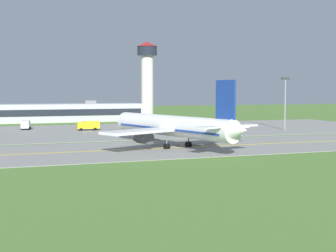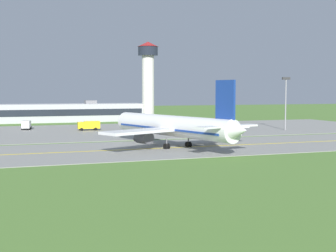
{
  "view_description": "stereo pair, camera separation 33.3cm",
  "coord_description": "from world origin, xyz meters",
  "px_view_note": "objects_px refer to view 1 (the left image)",
  "views": [
    {
      "loc": [
        -30.69,
        -82.99,
        10.84
      ],
      "look_at": [
        -0.29,
        3.37,
        4.0
      ],
      "focal_mm": 49.9,
      "sensor_mm": 36.0,
      "label": 1
    },
    {
      "loc": [
        -30.38,
        -83.1,
        10.84
      ],
      "look_at": [
        -0.29,
        3.37,
        4.0
      ],
      "focal_mm": 49.9,
      "sensor_mm": 36.0,
      "label": 2
    }
  ],
  "objects_px": {
    "airplane_lead": "(173,126)",
    "control_tower": "(147,74)",
    "service_truck_catering": "(26,124)",
    "service_truck_baggage": "(88,125)",
    "service_truck_fuel": "(219,121)",
    "apron_light_mast": "(285,97)"
  },
  "relations": [
    {
      "from": "service_truck_fuel",
      "to": "airplane_lead",
      "type": "bearing_deg",
      "value": -124.0
    },
    {
      "from": "service_truck_baggage",
      "to": "control_tower",
      "type": "xyz_separation_m",
      "value": [
        27.8,
        35.86,
        15.69
      ]
    },
    {
      "from": "airplane_lead",
      "to": "apron_light_mast",
      "type": "bearing_deg",
      "value": 32.2
    },
    {
      "from": "service_truck_baggage",
      "to": "service_truck_fuel",
      "type": "height_order",
      "value": "same"
    },
    {
      "from": "airplane_lead",
      "to": "control_tower",
      "type": "height_order",
      "value": "control_tower"
    },
    {
      "from": "service_truck_baggage",
      "to": "control_tower",
      "type": "height_order",
      "value": "control_tower"
    },
    {
      "from": "airplane_lead",
      "to": "service_truck_catering",
      "type": "relative_size",
      "value": 6.23
    },
    {
      "from": "service_truck_catering",
      "to": "service_truck_baggage",
      "type": "bearing_deg",
      "value": -28.19
    },
    {
      "from": "service_truck_fuel",
      "to": "service_truck_catering",
      "type": "xyz_separation_m",
      "value": [
        -58.66,
        2.49,
        0.0
      ]
    },
    {
      "from": "service_truck_baggage",
      "to": "service_truck_fuel",
      "type": "relative_size",
      "value": 0.96
    },
    {
      "from": "airplane_lead",
      "to": "service_truck_catering",
      "type": "height_order",
      "value": "airplane_lead"
    },
    {
      "from": "airplane_lead",
      "to": "apron_light_mast",
      "type": "distance_m",
      "value": 50.83
    },
    {
      "from": "service_truck_catering",
      "to": "control_tower",
      "type": "relative_size",
      "value": 0.22
    },
    {
      "from": "service_truck_catering",
      "to": "control_tower",
      "type": "height_order",
      "value": "control_tower"
    },
    {
      "from": "service_truck_fuel",
      "to": "control_tower",
      "type": "xyz_separation_m",
      "value": [
        -14.73,
        29.7,
        15.69
      ]
    },
    {
      "from": "service_truck_fuel",
      "to": "apron_light_mast",
      "type": "xyz_separation_m",
      "value": [
        9.02,
        -23.11,
        7.79
      ]
    },
    {
      "from": "airplane_lead",
      "to": "service_truck_baggage",
      "type": "relative_size",
      "value": 6.42
    },
    {
      "from": "service_truck_fuel",
      "to": "service_truck_baggage",
      "type": "bearing_deg",
      "value": -171.76
    },
    {
      "from": "airplane_lead",
      "to": "service_truck_baggage",
      "type": "bearing_deg",
      "value": 101.29
    },
    {
      "from": "airplane_lead",
      "to": "apron_light_mast",
      "type": "relative_size",
      "value": 2.64
    },
    {
      "from": "airplane_lead",
      "to": "service_truck_fuel",
      "type": "bearing_deg",
      "value": 56.0
    },
    {
      "from": "service_truck_baggage",
      "to": "control_tower",
      "type": "bearing_deg",
      "value": 52.21
    }
  ]
}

